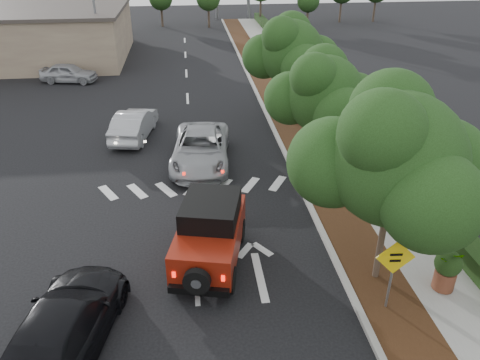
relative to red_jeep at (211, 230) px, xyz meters
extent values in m
plane|color=black|center=(-0.55, -1.13, -1.11)|extent=(120.00, 120.00, 0.00)
cube|color=#9E9B93|center=(4.05, 10.87, -1.04)|extent=(0.20, 70.00, 0.15)
cube|color=black|center=(5.05, 10.87, -1.05)|extent=(1.80, 70.00, 0.12)
cube|color=gray|center=(6.95, 10.87, -1.05)|extent=(2.00, 70.00, 0.12)
cube|color=black|center=(8.35, 10.87, -0.71)|extent=(0.80, 70.00, 0.80)
cylinder|color=black|center=(-0.54, 1.27, -0.69)|extent=(0.48, 0.88, 0.84)
cylinder|color=black|center=(1.05, 0.90, -0.69)|extent=(0.48, 0.88, 0.84)
cylinder|color=black|center=(-1.14, -1.29, -0.69)|extent=(0.48, 0.88, 0.84)
cylinder|color=black|center=(0.45, -1.66, -0.69)|extent=(0.48, 0.88, 0.84)
cube|color=maroon|center=(-0.05, -0.20, -0.12)|extent=(2.72, 4.20, 1.05)
cube|color=black|center=(0.03, 0.11, 0.74)|extent=(2.17, 2.47, 0.67)
cube|color=maroon|center=(0.29, 1.24, -0.20)|extent=(1.86, 1.43, 0.86)
cube|color=black|center=(-0.51, -2.16, -0.59)|extent=(1.78, 0.59, 0.23)
cylinder|color=black|center=(-0.54, -2.31, -0.12)|extent=(0.83, 0.41, 0.80)
cube|color=#FF190C|center=(-1.19, -1.94, -0.12)|extent=(0.11, 0.06, 0.19)
cube|color=#FF190C|center=(0.20, -2.26, -0.12)|extent=(0.11, 0.06, 0.19)
imported|color=#999BA0|center=(-0.05, 7.21, -0.34)|extent=(3.09, 5.78, 1.54)
imported|color=black|center=(-3.98, -3.39, -0.34)|extent=(3.17, 5.63, 1.54)
imported|color=#A2A3A9|center=(-3.40, 10.79, -0.38)|extent=(2.32, 4.65, 1.46)
imported|color=#A3A4AA|center=(-8.90, 21.53, -0.44)|extent=(4.17, 2.30, 1.34)
cylinder|color=slate|center=(4.85, -2.98, 0.08)|extent=(0.08, 0.08, 2.14)
cube|color=yellow|center=(4.85, -3.01, 0.79)|extent=(1.09, 0.11, 1.09)
cube|color=black|center=(4.85, -3.03, 0.89)|extent=(0.35, 0.04, 0.08)
cube|color=black|center=(4.85, -3.03, 0.69)|extent=(0.31, 0.03, 0.08)
cylinder|color=brown|center=(6.86, -2.43, -0.65)|extent=(0.68, 0.68, 0.64)
sphere|color=black|center=(6.86, -2.43, -0.05)|extent=(0.80, 0.80, 0.80)
imported|color=black|center=(6.86, -2.43, 0.04)|extent=(0.71, 0.63, 0.75)
camera|label=1|loc=(-0.50, -12.60, 8.65)|focal=35.00mm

